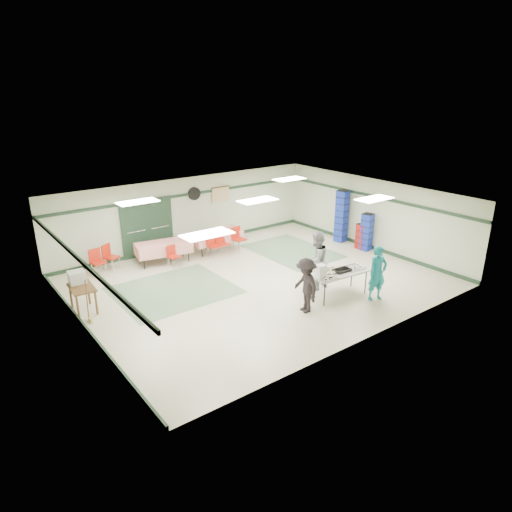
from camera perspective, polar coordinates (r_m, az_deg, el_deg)
floor at (r=14.81m, az=0.19°, el=-3.16°), size 11.00×11.00×0.00m
ceiling at (r=13.95m, az=0.20°, el=7.06°), size 11.00×11.00×0.00m
wall_back at (r=17.97m, az=-8.54°, el=5.44°), size 11.00×0.00×11.00m
wall_front at (r=11.31m, az=14.12°, el=-4.07°), size 11.00×0.00×11.00m
wall_left at (r=12.05m, az=-21.18°, el=-3.34°), size 0.00×9.00×9.00m
wall_right at (r=18.04m, az=14.32°, el=5.10°), size 0.00×9.00×9.00m
trim_back at (r=17.77m, az=-8.61°, el=7.60°), size 11.00×0.06×0.10m
baseboard_back at (r=18.31m, az=-8.29°, el=1.52°), size 11.00×0.06×0.12m
trim_left at (r=11.81m, az=-21.47°, el=-0.20°), size 0.06×9.00×0.10m
baseboard_left at (r=12.60m, az=-20.30°, el=-8.70°), size 0.06×9.00×0.12m
trim_right at (r=17.86m, az=14.45°, el=7.25°), size 0.06×9.00×0.10m
baseboard_right at (r=18.39m, az=13.91°, el=1.21°), size 0.06×9.00×0.12m
green_patch_a at (r=14.39m, az=-10.23°, el=-4.21°), size 3.50×3.00×0.01m
green_patch_b at (r=17.54m, az=4.53°, el=0.63°), size 2.50×3.50×0.01m
double_door_left at (r=17.10m, az=-14.86°, el=3.17°), size 0.90×0.06×2.10m
double_door_right at (r=17.46m, az=-11.99°, el=3.76°), size 0.90×0.06×2.10m
door_frame at (r=17.26m, az=-13.40°, el=3.45°), size 2.00×0.03×2.15m
wall_fan at (r=17.89m, az=-7.72°, el=7.73°), size 0.50×0.10×0.50m
scroll_banner at (r=18.53m, az=-4.44°, el=7.66°), size 0.80×0.02×0.60m
serving_table at (r=13.76m, az=10.39°, el=-2.17°), size 1.93×0.91×0.76m
sheet_tray_right at (r=14.10m, az=12.06°, el=-1.48°), size 0.66×0.52×0.02m
sheet_tray_mid at (r=13.72m, az=9.39°, el=-1.91°), size 0.58×0.46×0.02m
sheet_tray_left at (r=13.24m, az=9.02°, el=-2.75°), size 0.55×0.44×0.02m
baking_pan at (r=13.80m, az=10.72°, el=-1.74°), size 0.54×0.36×0.08m
foam_box_stack at (r=13.18m, az=8.13°, el=-1.91°), size 0.27×0.25×0.40m
volunteer_teal at (r=13.73m, az=14.94°, el=-2.10°), size 0.68×0.53×1.65m
volunteer_grey at (r=14.07m, az=7.50°, el=-0.57°), size 0.95×0.77×1.85m
volunteer_dark at (r=12.64m, az=6.23°, el=-3.69°), size 0.79×1.12×1.57m
dining_table_a at (r=17.48m, az=-5.00°, el=2.51°), size 1.98×0.92×0.77m
dining_table_b at (r=16.49m, az=-11.47°, el=1.06°), size 2.04×1.16×0.77m
chair_a at (r=16.97m, az=-4.34°, el=1.87°), size 0.43×0.43×0.88m
chair_b at (r=16.78m, az=-5.45°, el=1.56°), size 0.43×0.43×0.86m
chair_c at (r=17.36m, az=-2.29°, el=2.46°), size 0.49×0.49×0.94m
chair_d at (r=16.05m, az=-10.39°, el=0.24°), size 0.41×0.41×0.78m
chair_loose_a at (r=16.29m, az=-17.91°, el=0.18°), size 0.59×0.59×0.92m
chair_loose_b at (r=15.99m, az=-19.29°, el=-0.40°), size 0.49×0.49×0.90m
crate_stack_blue_a at (r=18.62m, az=10.65°, el=4.90°), size 0.46×0.46×2.10m
crate_stack_red at (r=18.08m, az=13.13°, el=2.40°), size 0.42×0.42×1.00m
crate_stack_blue_b at (r=17.89m, az=13.66°, el=2.93°), size 0.43×0.43×1.44m
printer_table at (r=13.51m, az=-20.93°, el=-3.99°), size 0.66×0.98×0.74m
office_printer at (r=13.71m, az=-21.48°, el=-2.48°), size 0.47×0.41×0.35m
broom at (r=12.90m, az=-20.38°, el=-5.13°), size 0.03×0.20×1.22m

